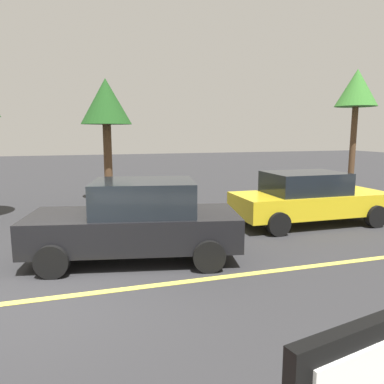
{
  "coord_description": "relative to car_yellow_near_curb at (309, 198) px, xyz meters",
  "views": [
    {
      "loc": [
        0.55,
        -6.12,
        2.7
      ],
      "look_at": [
        2.68,
        0.79,
        1.52
      ],
      "focal_mm": 34.53,
      "sensor_mm": 36.0,
      "label": 1
    }
  ],
  "objects": [
    {
      "name": "tree_centre_verge",
      "position": [
        -5.34,
        5.49,
        2.96
      ],
      "size": [
        1.92,
        1.92,
        4.71
      ],
      "color": "#513823",
      "rests_on": "ground_plane"
    },
    {
      "name": "lane_marking_centre",
      "position": [
        -3.99,
        -3.08,
        -0.78
      ],
      "size": [
        28.0,
        0.16,
        0.01
      ],
      "primitive_type": "cube",
      "color": "#E0D14C"
    },
    {
      "name": "car_black_mid_road",
      "position": [
        -5.31,
        -1.58,
        0.06
      ],
      "size": [
        4.62,
        2.67,
        1.7
      ],
      "color": "black",
      "rests_on": "ground_plane"
    },
    {
      "name": "car_yellow_near_curb",
      "position": [
        0.0,
        0.0,
        0.0
      ],
      "size": [
        4.6,
        2.05,
        1.55
      ],
      "color": "gold",
      "rests_on": "ground_plane"
    },
    {
      "name": "tree_left_verge",
      "position": [
        5.86,
        5.19,
        3.78
      ],
      "size": [
        1.88,
        1.88,
        5.54
      ],
      "color": "#513823",
      "rests_on": "ground_plane"
    },
    {
      "name": "ground_plane",
      "position": [
        -6.99,
        -3.08,
        -0.79
      ],
      "size": [
        80.0,
        80.0,
        0.0
      ],
      "primitive_type": "plane",
      "color": "#2D2D30"
    }
  ]
}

